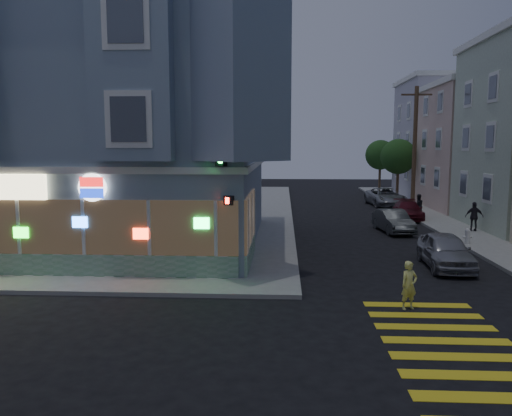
# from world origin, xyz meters

# --- Properties ---
(ground) EXTENTS (120.00, 120.00, 0.00)m
(ground) POSITION_xyz_m (0.00, 0.00, 0.00)
(ground) COLOR black
(ground) RESTS_ON ground
(sidewalk_nw) EXTENTS (33.00, 42.00, 0.15)m
(sidewalk_nw) POSITION_xyz_m (-13.50, 23.00, 0.07)
(sidewalk_nw) COLOR gray
(sidewalk_nw) RESTS_ON ground
(corner_building) EXTENTS (14.60, 14.60, 11.40)m
(corner_building) POSITION_xyz_m (-6.00, 10.98, 5.82)
(corner_building) COLOR gray
(corner_building) RESTS_ON sidewalk_nw
(row_house_d) EXTENTS (12.00, 8.60, 10.50)m
(row_house_d) POSITION_xyz_m (19.50, 34.00, 5.40)
(row_house_d) COLOR #AAA7B8
(row_house_d) RESTS_ON sidewalk_ne
(utility_pole) EXTENTS (2.20, 0.30, 9.00)m
(utility_pole) POSITION_xyz_m (12.00, 24.00, 4.80)
(utility_pole) COLOR #4C3826
(utility_pole) RESTS_ON sidewalk_ne
(street_tree_near) EXTENTS (3.00, 3.00, 5.30)m
(street_tree_near) POSITION_xyz_m (12.20, 30.00, 3.94)
(street_tree_near) COLOR #4C3826
(street_tree_near) RESTS_ON sidewalk_ne
(street_tree_far) EXTENTS (3.00, 3.00, 5.30)m
(street_tree_far) POSITION_xyz_m (12.20, 38.00, 3.94)
(street_tree_far) COLOR #4C3826
(street_tree_far) RESTS_ON sidewalk_ne
(running_child) EXTENTS (0.62, 0.52, 1.46)m
(running_child) POSITION_xyz_m (6.16, 1.27, 0.73)
(running_child) COLOR #DDE072
(running_child) RESTS_ON ground
(pedestrian_a) EXTENTS (0.81, 0.66, 1.54)m
(pedestrian_a) POSITION_xyz_m (11.30, 19.80, 0.92)
(pedestrian_a) COLOR black
(pedestrian_a) RESTS_ON sidewalk_ne
(pedestrian_b) EXTENTS (1.00, 0.51, 1.63)m
(pedestrian_b) POSITION_xyz_m (13.00, 14.60, 0.96)
(pedestrian_b) COLOR #232028
(pedestrian_b) RESTS_ON sidewalk_ne
(parked_car_a) EXTENTS (1.85, 4.18, 1.40)m
(parked_car_a) POSITION_xyz_m (8.89, 6.54, 0.70)
(parked_car_a) COLOR #95969B
(parked_car_a) RESTS_ON ground
(parked_car_b) EXTENTS (1.82, 4.02, 1.28)m
(parked_car_b) POSITION_xyz_m (8.60, 14.79, 0.64)
(parked_car_b) COLOR #3C4042
(parked_car_b) RESTS_ON ground
(parked_car_c) EXTENTS (2.12, 4.34, 1.21)m
(parked_car_c) POSITION_xyz_m (10.70, 19.99, 0.61)
(parked_car_c) COLOR #4F121C
(parked_car_c) RESTS_ON ground
(parked_car_d) EXTENTS (2.87, 5.44, 1.46)m
(parked_car_d) POSITION_xyz_m (10.70, 27.40, 0.73)
(parked_car_d) COLOR #8F9398
(parked_car_d) RESTS_ON ground
(traffic_signal) EXTENTS (0.65, 0.57, 5.11)m
(traffic_signal) POSITION_xyz_m (0.23, 3.98, 3.61)
(traffic_signal) COLOR black
(traffic_signal) RESTS_ON sidewalk_nw
(fire_hydrant) EXTENTS (0.44, 0.25, 0.76)m
(fire_hydrant) POSITION_xyz_m (11.30, 10.82, 0.55)
(fire_hydrant) COLOR white
(fire_hydrant) RESTS_ON sidewalk_ne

